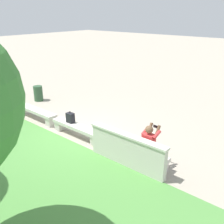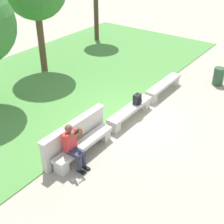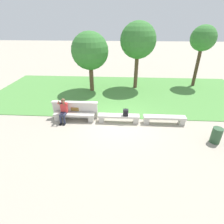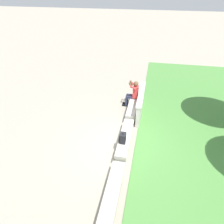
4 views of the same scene
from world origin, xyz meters
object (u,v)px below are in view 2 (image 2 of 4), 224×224
(bench_mid, at_px, (164,86))
(trash_bin, at_px, (219,76))
(person_photographer, at_px, (73,144))
(bench_main, at_px, (84,146))
(backpack, at_px, (137,99))
(bench_near, at_px, (130,111))

(bench_mid, distance_m, trash_bin, 2.53)
(person_photographer, bearing_deg, bench_mid, 0.81)
(bench_main, bearing_deg, backpack, -0.89)
(bench_mid, relative_size, person_photographer, 1.71)
(bench_near, relative_size, bench_mid, 1.00)
(backpack, distance_m, trash_bin, 4.39)
(bench_mid, height_order, backpack, backpack)
(bench_mid, bearing_deg, bench_main, 180.00)
(person_photographer, height_order, trash_bin, person_photographer)
(person_photographer, xyz_separation_m, trash_bin, (7.50, -1.43, -0.36))
(bench_main, relative_size, person_photographer, 1.71)
(person_photographer, bearing_deg, bench_main, 8.30)
(bench_near, relative_size, person_photographer, 1.71)
(bench_mid, height_order, person_photographer, person_photographer)
(bench_mid, bearing_deg, trash_bin, -36.67)
(bench_mid, bearing_deg, backpack, -178.80)
(bench_near, height_order, trash_bin, trash_bin)
(bench_near, xyz_separation_m, trash_bin, (4.50, -1.51, 0.07))
(person_photographer, bearing_deg, backpack, 0.57)
(bench_main, relative_size, backpack, 5.28)
(bench_main, height_order, bench_mid, same)
(trash_bin, bearing_deg, bench_near, 161.46)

